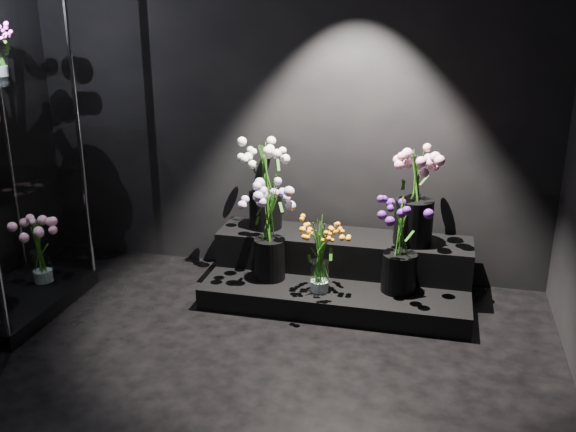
% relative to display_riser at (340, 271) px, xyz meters
% --- Properties ---
extents(floor, '(4.00, 4.00, 0.00)m').
position_rel_display_riser_xyz_m(floor, '(-0.50, -1.63, -0.17)').
color(floor, black).
rests_on(floor, ground).
extents(wall_back, '(4.00, 0.00, 4.00)m').
position_rel_display_riser_xyz_m(wall_back, '(-0.50, 0.37, 1.23)').
color(wall_back, black).
rests_on(wall_back, floor).
extents(display_riser, '(1.87, 0.83, 0.42)m').
position_rel_display_riser_xyz_m(display_riser, '(0.00, 0.00, 0.00)').
color(display_riser, black).
rests_on(display_riser, floor).
extents(bouquet_orange_bells, '(0.33, 0.33, 0.54)m').
position_rel_display_riser_xyz_m(bouquet_orange_bells, '(-0.09, -0.33, 0.26)').
color(bouquet_orange_bells, white).
rests_on(bouquet_orange_bells, display_riser).
extents(bouquet_lilac, '(0.40, 0.40, 0.69)m').
position_rel_display_riser_xyz_m(bouquet_lilac, '(-0.48, -0.20, 0.38)').
color(bouquet_lilac, black).
rests_on(bouquet_lilac, display_riser).
extents(bouquet_purple, '(0.37, 0.37, 0.66)m').
position_rel_display_riser_xyz_m(bouquet_purple, '(0.44, -0.19, 0.35)').
color(bouquet_purple, black).
rests_on(bouquet_purple, display_riser).
extents(bouquet_cream_roses, '(0.38, 0.38, 0.66)m').
position_rel_display_riser_xyz_m(bouquet_cream_roses, '(-0.61, 0.15, 0.62)').
color(bouquet_cream_roses, black).
rests_on(bouquet_cream_roses, display_riser).
extents(bouquet_pink_roses, '(0.38, 0.38, 0.68)m').
position_rel_display_riser_xyz_m(bouquet_pink_roses, '(0.50, 0.08, 0.62)').
color(bouquet_pink_roses, black).
rests_on(bouquet_pink_roses, display_riser).
extents(bouquet_case_base_pink, '(0.37, 0.37, 0.49)m').
position_rel_display_riser_xyz_m(bouquet_case_base_pink, '(-2.11, -0.54, 0.19)').
color(bouquet_case_base_pink, white).
rests_on(bouquet_case_base_pink, display_case).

